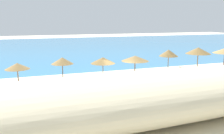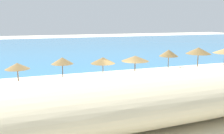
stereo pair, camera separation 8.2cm
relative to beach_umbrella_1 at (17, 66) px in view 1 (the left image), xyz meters
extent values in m
plane|color=beige|center=(8.53, -1.61, -2.13)|extent=(160.00, 160.00, 0.00)
cube|color=teal|center=(8.53, 33.76, -2.13)|extent=(160.00, 56.78, 0.01)
ellipsoid|color=beige|center=(6.01, -8.86, -0.72)|extent=(51.22, 7.46, 2.82)
cylinder|color=brown|center=(0.00, 0.00, -1.12)|extent=(0.09, 0.09, 2.03)
cone|color=olive|center=(0.00, 0.00, 0.01)|extent=(2.00, 2.00, 0.52)
cylinder|color=brown|center=(3.68, 0.02, -1.01)|extent=(0.07, 0.07, 2.24)
cone|color=olive|center=(3.68, 0.02, 0.25)|extent=(1.92, 1.92, 0.58)
cylinder|color=brown|center=(7.38, 0.04, -1.10)|extent=(0.07, 0.07, 2.07)
cone|color=olive|center=(7.38, 0.04, 0.07)|extent=(2.26, 2.26, 0.58)
cylinder|color=brown|center=(10.74, 0.26, -1.10)|extent=(0.10, 0.10, 2.07)
cone|color=olive|center=(10.74, 0.26, 0.05)|extent=(2.68, 2.68, 0.53)
cylinder|color=brown|center=(14.58, 0.38, -0.96)|extent=(0.07, 0.07, 2.34)
cone|color=olive|center=(14.58, 0.38, 0.40)|extent=(1.96, 1.96, 0.68)
cylinder|color=brown|center=(18.22, 0.33, -0.91)|extent=(0.09, 0.09, 2.43)
cone|color=olive|center=(18.22, 0.33, 0.50)|extent=(2.65, 2.65, 0.69)
cylinder|color=brown|center=(21.65, 0.11, -0.94)|extent=(0.10, 0.10, 2.38)
cube|color=white|center=(15.06, -0.99, -1.76)|extent=(1.35, 1.13, 0.07)
cube|color=white|center=(15.55, -0.71, -1.32)|extent=(0.60, 0.69, 0.85)
cylinder|color=silver|center=(14.49, -1.03, -1.96)|extent=(0.04, 0.04, 0.34)
cylinder|color=silver|center=(14.75, -1.48, -1.96)|extent=(0.04, 0.04, 0.34)
cylinder|color=silver|center=(15.38, -0.51, -1.96)|extent=(0.04, 0.04, 0.34)
cylinder|color=silver|center=(15.64, -0.95, -1.96)|extent=(0.04, 0.04, 0.34)
cube|color=blue|center=(3.42, -1.33, -1.83)|extent=(1.60, 1.12, 0.07)
cube|color=blue|center=(4.07, -1.61, -1.40)|extent=(0.51, 0.64, 0.85)
cylinder|color=silver|center=(2.93, -0.85, -2.00)|extent=(0.04, 0.04, 0.26)
cylinder|color=silver|center=(2.74, -1.28, -2.00)|extent=(0.04, 0.04, 0.26)
cylinder|color=silver|center=(4.10, -1.37, -2.00)|extent=(0.04, 0.04, 0.26)
cylinder|color=silver|center=(3.90, -1.80, -2.00)|extent=(0.04, 0.04, 0.26)
cube|color=white|center=(7.68, -0.98, -1.86)|extent=(1.37, 0.82, 0.07)
cube|color=white|center=(8.27, -0.87, -1.45)|extent=(0.36, 0.64, 0.79)
cylinder|color=silver|center=(7.10, -0.82, -2.01)|extent=(0.04, 0.04, 0.24)
cylinder|color=silver|center=(7.19, -1.33, -2.01)|extent=(0.04, 0.04, 0.24)
cylinder|color=silver|center=(8.17, -0.63, -2.01)|extent=(0.04, 0.04, 0.24)
cylinder|color=silver|center=(8.26, -1.13, -2.01)|extent=(0.04, 0.04, 0.24)
cube|color=blue|center=(18.01, -3.65, -1.92)|extent=(0.63, 0.68, 0.43)
camera|label=1|loc=(0.58, -21.36, 3.72)|focal=39.68mm
camera|label=2|loc=(0.65, -21.39, 3.72)|focal=39.68mm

